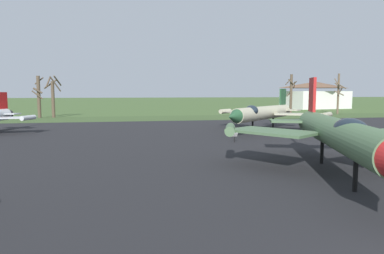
{
  "coord_description": "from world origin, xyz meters",
  "views": [
    {
      "loc": [
        -7.13,
        -5.63,
        4.64
      ],
      "look_at": [
        -1.37,
        24.06,
        1.58
      ],
      "focal_mm": 32.06,
      "sensor_mm": 36.0,
      "label": 1
    }
  ],
  "objects_px": {
    "info_placard_rear_right": "(234,136)",
    "visitor_building": "(315,95)",
    "jet_fighter_front_left": "(339,134)",
    "jet_fighter_rear_right": "(263,113)"
  },
  "relations": [
    {
      "from": "jet_fighter_front_left",
      "to": "info_placard_rear_right",
      "type": "relative_size",
      "value": 17.94
    },
    {
      "from": "info_placard_rear_right",
      "to": "visitor_building",
      "type": "relative_size",
      "value": 0.05
    },
    {
      "from": "visitor_building",
      "to": "info_placard_rear_right",
      "type": "bearing_deg",
      "value": -125.91
    },
    {
      "from": "jet_fighter_rear_right",
      "to": "info_placard_rear_right",
      "type": "bearing_deg",
      "value": -127.65
    },
    {
      "from": "info_placard_rear_right",
      "to": "visitor_building",
      "type": "bearing_deg",
      "value": 54.09
    },
    {
      "from": "jet_fighter_front_left",
      "to": "jet_fighter_rear_right",
      "type": "height_order",
      "value": "jet_fighter_front_left"
    },
    {
      "from": "jet_fighter_rear_right",
      "to": "info_placard_rear_right",
      "type": "xyz_separation_m",
      "value": [
        -6.05,
        -7.84,
        -1.66
      ]
    },
    {
      "from": "jet_fighter_front_left",
      "to": "visitor_building",
      "type": "xyz_separation_m",
      "value": [
        42.64,
        74.32,
        1.31
      ]
    },
    {
      "from": "jet_fighter_front_left",
      "to": "visitor_building",
      "type": "distance_m",
      "value": 85.69
    },
    {
      "from": "info_placard_rear_right",
      "to": "visitor_building",
      "type": "xyz_separation_m",
      "value": [
        44.17,
        60.99,
        3.11
      ]
    }
  ]
}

